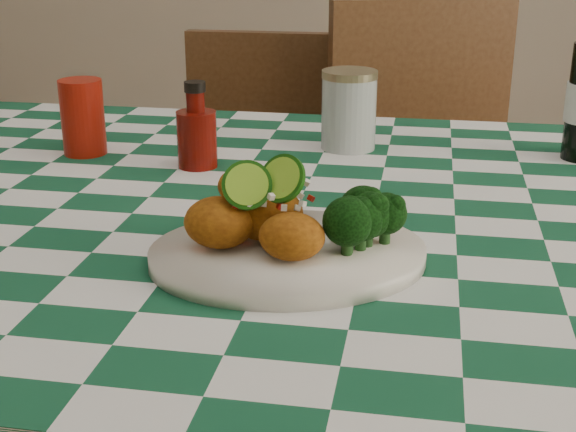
% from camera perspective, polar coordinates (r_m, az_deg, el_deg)
% --- Properties ---
extents(plate, '(0.36, 0.31, 0.02)m').
position_cam_1_polar(plate, '(0.88, -0.00, -2.79)').
color(plate, silver).
rests_on(plate, dining_table).
extents(fried_chicken_pile, '(0.15, 0.11, 0.09)m').
position_cam_1_polar(fried_chicken_pile, '(0.87, -1.31, 0.71)').
color(fried_chicken_pile, '#AB5D10').
rests_on(fried_chicken_pile, plate).
extents(broccoli_side, '(0.08, 0.08, 0.06)m').
position_cam_1_polar(broccoli_side, '(0.87, 5.46, -0.45)').
color(broccoli_side, black).
rests_on(broccoli_side, plate).
extents(red_tumbler, '(0.07, 0.07, 0.12)m').
position_cam_1_polar(red_tumbler, '(1.32, -14.39, 6.82)').
color(red_tumbler, '#981408').
rests_on(red_tumbler, dining_table).
extents(ketchup_bottle, '(0.07, 0.07, 0.13)m').
position_cam_1_polar(ketchup_bottle, '(1.22, -6.53, 6.46)').
color(ketchup_bottle, '#5C0A04').
rests_on(ketchup_bottle, dining_table).
extents(mason_jar, '(0.10, 0.10, 0.13)m').
position_cam_1_polar(mason_jar, '(1.32, 4.35, 7.54)').
color(mason_jar, '#B2BCBA').
rests_on(mason_jar, dining_table).
extents(wooden_chair_left, '(0.41, 0.43, 0.88)m').
position_cam_1_polar(wooden_chair_left, '(1.92, -2.36, -0.97)').
color(wooden_chair_left, '#472814').
rests_on(wooden_chair_left, ground).
extents(wooden_chair_right, '(0.58, 0.60, 0.97)m').
position_cam_1_polar(wooden_chair_right, '(1.84, 11.07, -0.83)').
color(wooden_chair_right, '#472814').
rests_on(wooden_chair_right, ground).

